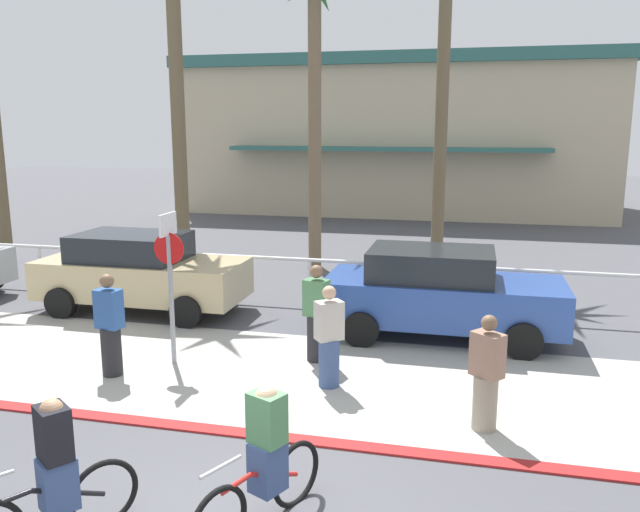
# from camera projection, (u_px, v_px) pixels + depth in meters

# --- Properties ---
(ground_plane) EXTENTS (80.00, 80.00, 0.00)m
(ground_plane) POSITION_uv_depth(u_px,v_px,m) (371.00, 290.00, 15.71)
(ground_plane) COLOR #4C4C51
(sidewalk_strip) EXTENTS (44.00, 4.00, 0.02)m
(sidewalk_strip) POSITION_uv_depth(u_px,v_px,m) (313.00, 379.00, 10.18)
(sidewalk_strip) COLOR #ADAAA0
(sidewalk_strip) RESTS_ON ground
(curb_paint) EXTENTS (44.00, 0.24, 0.03)m
(curb_paint) POSITION_uv_depth(u_px,v_px,m) (276.00, 437.00, 8.27)
(curb_paint) COLOR maroon
(curb_paint) RESTS_ON ground
(building_backdrop) EXTENTS (19.35, 10.46, 6.92)m
(building_backdrop) POSITION_uv_depth(u_px,v_px,m) (399.00, 135.00, 31.05)
(building_backdrop) COLOR #BCAD8E
(building_backdrop) RESTS_ON ground
(rail_fence) EXTENTS (25.53, 0.08, 1.04)m
(rail_fence) POSITION_uv_depth(u_px,v_px,m) (361.00, 270.00, 14.11)
(rail_fence) COLOR white
(rail_fence) RESTS_ON ground
(stop_sign_bike_lane) EXTENTS (0.52, 0.56, 2.56)m
(stop_sign_bike_lane) POSITION_uv_depth(u_px,v_px,m) (170.00, 267.00, 10.53)
(stop_sign_bike_lane) COLOR gray
(stop_sign_bike_lane) RESTS_ON ground
(palm_tree_2) EXTENTS (2.96, 2.88, 8.76)m
(palm_tree_2) POSITION_uv_depth(u_px,v_px,m) (176.00, 29.00, 15.97)
(palm_tree_2) COLOR brown
(palm_tree_2) RESTS_ON ground
(palm_tree_3) EXTENTS (3.43, 3.67, 7.84)m
(palm_tree_3) POSITION_uv_depth(u_px,v_px,m) (316.00, 48.00, 17.09)
(palm_tree_3) COLOR #756047
(palm_tree_3) RESTS_ON ground
(palm_tree_4) EXTENTS (3.27, 3.36, 9.18)m
(palm_tree_4) POSITION_uv_depth(u_px,v_px,m) (445.00, 15.00, 17.46)
(palm_tree_4) COLOR brown
(palm_tree_4) RESTS_ON ground
(car_tan_1) EXTENTS (4.40, 2.02, 1.69)m
(car_tan_1) POSITION_uv_depth(u_px,v_px,m) (140.00, 272.00, 13.79)
(car_tan_1) COLOR tan
(car_tan_1) RESTS_ON ground
(car_blue_2) EXTENTS (4.40, 2.02, 1.69)m
(car_blue_2) POSITION_uv_depth(u_px,v_px,m) (441.00, 292.00, 12.07)
(car_blue_2) COLOR #284793
(car_blue_2) RESTS_ON ground
(cyclist_red_0) EXTENTS (0.84, 1.67, 1.50)m
(cyclist_red_0) POSITION_uv_depth(u_px,v_px,m) (264.00, 461.00, 6.36)
(cyclist_red_0) COLOR black
(cyclist_red_0) RESTS_ON ground
(cyclist_black_1) EXTENTS (1.13, 1.50, 1.50)m
(cyclist_black_1) POSITION_uv_depth(u_px,v_px,m) (52.00, 477.00, 6.06)
(cyclist_black_1) COLOR black
(cyclist_black_1) RESTS_ON ground
(pedestrian_0) EXTENTS (0.48, 0.45, 1.60)m
(pedestrian_0) POSITION_uv_depth(u_px,v_px,m) (329.00, 341.00, 9.75)
(pedestrian_0) COLOR #384C7A
(pedestrian_0) RESTS_ON ground
(pedestrian_1) EXTENTS (0.44, 0.37, 1.68)m
(pedestrian_1) POSITION_uv_depth(u_px,v_px,m) (110.00, 330.00, 10.18)
(pedestrian_1) COLOR #232326
(pedestrian_1) RESTS_ON ground
(pedestrian_2) EXTENTS (0.45, 0.39, 1.68)m
(pedestrian_2) POSITION_uv_depth(u_px,v_px,m) (316.00, 318.00, 10.81)
(pedestrian_2) COLOR #232326
(pedestrian_2) RESTS_ON ground
(pedestrian_3) EXTENTS (0.47, 0.45, 1.58)m
(pedestrian_3) POSITION_uv_depth(u_px,v_px,m) (486.00, 379.00, 8.35)
(pedestrian_3) COLOR gray
(pedestrian_3) RESTS_ON ground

